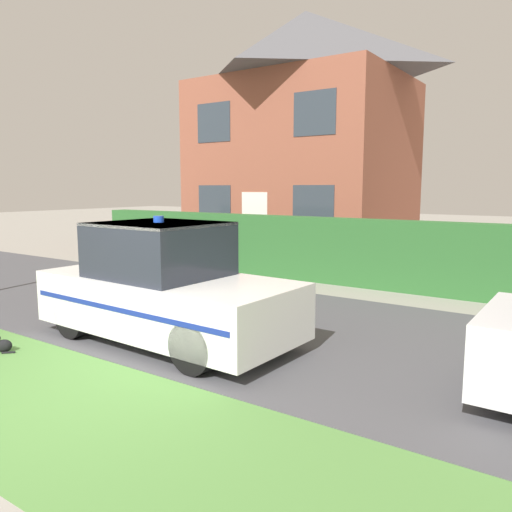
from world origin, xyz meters
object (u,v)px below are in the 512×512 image
Objects in this scene: police_car at (165,288)px; wheelie_bin at (199,254)px; cat at (2,345)px; house_left at (304,131)px.

police_car reaches higher than wheelie_bin.
police_car is at bearing -177.49° from cat.
wheelie_bin is at bearing 128.06° from police_car.
house_left reaches higher than wheelie_bin.
cat is 0.04× the size of house_left.
police_car is 0.48× the size of house_left.
house_left is at bearing -125.19° from cat.
cat is 13.66m from house_left.
house_left is at bearing 111.31° from police_car.
cat is at bearing -76.02° from wheelie_bin.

